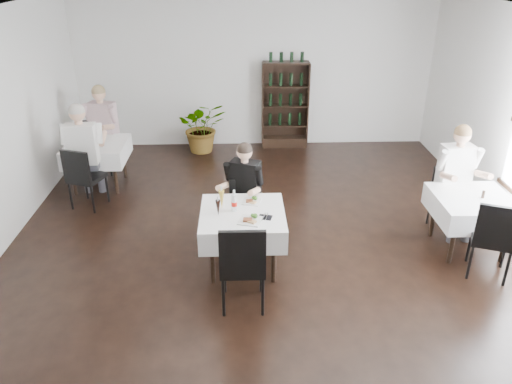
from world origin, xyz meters
TOP-DOWN VIEW (x-y plane):
  - room_shell at (0.00, 0.00)m, footprint 9.00×9.00m
  - wine_shelf at (0.60, 4.31)m, footprint 0.90×0.28m
  - main_table at (-0.30, 0.00)m, footprint 1.03×1.03m
  - left_table at (-2.70, 2.50)m, footprint 0.98×0.98m
  - right_table at (2.70, 0.30)m, footprint 0.98×0.98m
  - potted_tree at (-1.05, 4.09)m, footprint 1.05×0.95m
  - main_chair_far at (-0.24, 0.62)m, footprint 0.50×0.50m
  - main_chair_near at (-0.31, -0.86)m, footprint 0.49×0.50m
  - left_chair_far at (-2.86, 3.14)m, footprint 0.50×0.51m
  - left_chair_near at (-2.72, 1.67)m, footprint 0.58×0.59m
  - right_chair_far at (2.59, 0.86)m, footprint 0.48×0.48m
  - right_chair_near at (2.68, -0.36)m, footprint 0.62×0.62m
  - diner_main at (-0.28, 0.66)m, footprint 0.62×0.65m
  - diner_left_far at (-2.73, 3.01)m, footprint 0.67×0.72m
  - diner_left_near at (-2.72, 1.94)m, footprint 0.63×0.63m
  - diner_right_far at (2.66, 0.78)m, footprint 0.62×0.63m
  - plate_far at (-0.18, 0.26)m, footprint 0.26×0.26m
  - plate_near at (-0.21, -0.23)m, footprint 0.32×0.32m
  - pilsner_dark at (-0.59, -0.08)m, footprint 0.06×0.06m
  - pilsner_lager at (-0.55, 0.10)m, footprint 0.07×0.07m
  - coke_bottle at (-0.40, 0.04)m, footprint 0.07×0.07m
  - napkin_cutlery at (-0.03, -0.15)m, footprint 0.19×0.17m
  - pepper_mill at (2.80, 0.28)m, footprint 0.05×0.05m

SIDE VIEW (x-z plane):
  - main_chair_far at x=-0.24m, z-range 0.06..0.96m
  - potted_tree at x=-1.05m, z-range 0.00..1.02m
  - right_chair_far at x=2.59m, z-range 0.06..0.98m
  - left_chair_far at x=-2.86m, z-range 0.07..1.01m
  - left_chair_near at x=-2.72m, z-range 0.07..1.07m
  - right_chair_near at x=2.68m, z-range 0.07..1.11m
  - main_chair_near at x=-0.31m, z-range 0.08..1.16m
  - left_table at x=-2.70m, z-range 0.24..1.01m
  - right_table at x=2.70m, z-range 0.24..1.01m
  - main_table at x=-0.30m, z-range 0.24..1.01m
  - napkin_cutlery at x=-0.03m, z-range 0.77..0.78m
  - plate_far at x=-0.18m, z-range 0.75..0.82m
  - plate_near at x=-0.21m, z-range 0.75..0.83m
  - diner_main at x=-0.28m, z-range 0.11..1.51m
  - pepper_mill at x=2.80m, z-range 0.77..0.87m
  - wine_shelf at x=0.60m, z-range -0.03..1.72m
  - pilsner_dark at x=-0.59m, z-range 0.75..1.00m
  - coke_bottle at x=-0.40m, z-range 0.74..1.02m
  - pilsner_lager at x=-0.55m, z-range 0.74..1.05m
  - diner_right_far at x=2.66m, z-range 0.13..1.69m
  - diner_left_far at x=-2.73m, z-range 0.13..1.73m
  - diner_left_near at x=-2.72m, z-range 0.13..1.76m
  - room_shell at x=0.00m, z-range -3.00..6.00m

